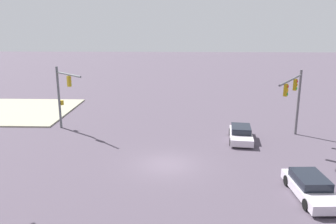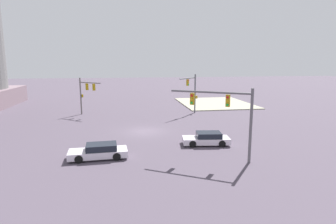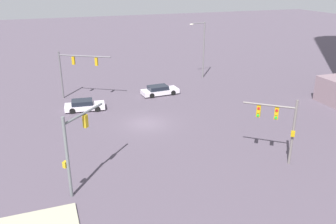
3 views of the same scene
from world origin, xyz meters
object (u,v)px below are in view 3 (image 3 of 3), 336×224
traffic_signal_cross_street (74,142)px  streetlamp_curved_arm (202,46)px  sedan_car_approaching (159,90)px  sedan_car_waiting_far (84,105)px  traffic_signal_near_corner (74,66)px  traffic_signal_opposite_side (280,121)px

traffic_signal_cross_street → streetlamp_curved_arm: (-24.03, 20.94, 0.98)m
sedan_car_approaching → sedan_car_waiting_far: same height
traffic_signal_cross_street → sedan_car_waiting_far: traffic_signal_cross_street is taller
traffic_signal_near_corner → sedan_car_waiting_far: size_ratio=1.27×
traffic_signal_near_corner → streetlamp_curved_arm: bearing=41.9°
streetlamp_curved_arm → sedan_car_waiting_far: streetlamp_curved_arm is taller
traffic_signal_cross_street → sedan_car_approaching: traffic_signal_cross_street is taller
streetlamp_curved_arm → traffic_signal_cross_street: bearing=43.6°
traffic_signal_cross_street → sedan_car_waiting_far: (-16.16, 2.55, -3.21)m
traffic_signal_near_corner → traffic_signal_cross_street: 20.64m
sedan_car_approaching → traffic_signal_near_corner: bearing=165.6°
traffic_signal_cross_street → sedan_car_waiting_far: bearing=35.1°
traffic_signal_opposite_side → sedan_car_waiting_far: 22.15m
streetlamp_curved_arm → sedan_car_approaching: size_ratio=1.70×
sedan_car_waiting_far → traffic_signal_opposite_side: bearing=-46.3°
traffic_signal_opposite_side → traffic_signal_cross_street: (-1.38, -15.73, 0.21)m
traffic_signal_opposite_side → sedan_car_approaching: bearing=-40.4°
traffic_signal_opposite_side → sedan_car_approaching: 20.39m
traffic_signal_near_corner → sedan_car_approaching: size_ratio=1.22×
traffic_signal_near_corner → traffic_signal_cross_street: size_ratio=0.99×
traffic_signal_opposite_side → sedan_car_approaching: size_ratio=1.13×
traffic_signal_near_corner → traffic_signal_opposite_side: traffic_signal_near_corner is taller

